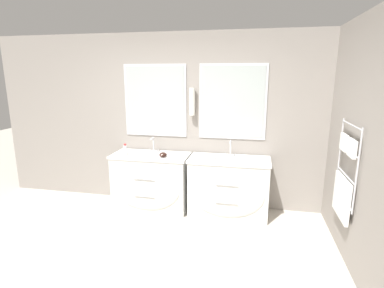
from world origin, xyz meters
name	(u,v)px	position (x,y,z in m)	size (l,w,h in m)	color
ground_plane	(134,274)	(0.00, 0.00, 0.00)	(16.00, 16.00, 0.00)	#BCB5A8
wall_back	(179,120)	(0.01, 1.89, 1.31)	(5.93, 0.16, 2.60)	gray
wall_right	(356,143)	(2.20, 0.84, 1.29)	(0.13, 3.79, 2.60)	gray
vanity_left	(151,181)	(-0.34, 1.54, 0.43)	(1.14, 0.60, 0.84)	white
vanity_right	(228,187)	(0.82, 1.54, 0.43)	(1.14, 0.60, 0.84)	white
faucet_left	(153,145)	(-0.34, 1.70, 0.96)	(0.17, 0.14, 0.23)	silver
faucet_right	(230,148)	(0.82, 1.70, 0.96)	(0.17, 0.14, 0.23)	silver
toiletry_bottle	(125,150)	(-0.70, 1.49, 0.92)	(0.05, 0.05, 0.16)	silver
amenity_bowl	(163,155)	(-0.12, 1.47, 0.87)	(0.11, 0.11, 0.07)	black
soap_dish	(214,159)	(0.62, 1.45, 0.86)	(0.10, 0.07, 0.04)	white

